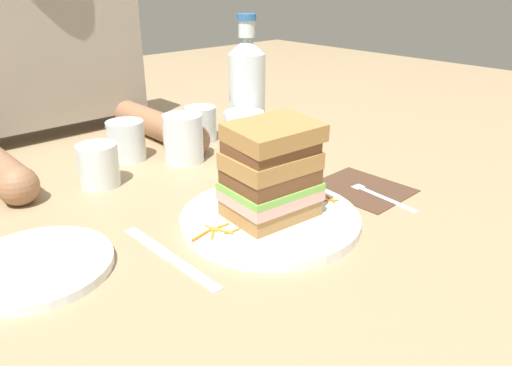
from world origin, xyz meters
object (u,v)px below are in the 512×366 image
Objects in this scene: napkin_dark at (362,188)px; juice_glass at (244,141)px; fork at (372,191)px; knife at (172,258)px; main_plate at (270,219)px; empty_tumbler_3 at (99,165)px; empty_tumbler_0 at (183,139)px; side_plate at (37,266)px; water_bottle at (247,94)px; empty_tumbler_2 at (126,141)px; diner_across at (32,17)px; sandwich at (271,172)px; empty_tumbler_1 at (201,124)px.

napkin_dark is 0.24m from juice_glass.
fork reaches higher than napkin_dark.
fork reaches higher than knife.
empty_tumbler_3 is at bearing 111.84° from main_plate.
juice_glass is 0.12m from empty_tumbler_0.
side_plate is (-0.14, 0.09, 0.00)m from knife.
knife is 0.16m from side_plate.
juice_glass is at bearing -18.24° from empty_tumbler_3.
water_bottle reaches higher than empty_tumbler_2.
empty_tumbler_0 is (-0.14, 0.33, 0.04)m from fork.
empty_tumbler_0 is at bearing 52.66° from knife.
juice_glass reaches higher than napkin_dark.
juice_glass is at bearing -62.48° from diner_across.
empty_tumbler_2 is at bearing 69.16° from knife.
fork is at bearing -95.15° from napkin_dark.
main_plate is 0.31m from side_plate.
side_plate is at bearing 160.61° from sandwich.
empty_tumbler_3 is (-0.31, 0.33, 0.03)m from fork.
knife is (-0.16, 0.01, -0.08)m from sandwich.
water_bottle reaches higher than empty_tumbler_0.
empty_tumbler_1 is at bearing 96.12° from napkin_dark.
napkin_dark is at bearing -64.99° from empty_tumbler_0.
side_plate is (-0.49, 0.12, 0.00)m from napkin_dark.
sandwich is at bearing -86.71° from empty_tumbler_2.
empty_tumbler_3 is at bearing 47.15° from side_plate.
diner_across is (-0.23, 0.24, 0.21)m from empty_tumbler_1.
sandwich reaches higher than juice_glass.
side_plate is at bearing -135.07° from empty_tumbler_2.
water_bottle reaches higher than napkin_dark.
knife is at bearing 174.98° from sandwich.
empty_tumbler_1 is 0.53m from side_plate.
diner_across is (-0.27, 0.63, 0.25)m from napkin_dark.
fork is 1.82× the size of empty_tumbler_0.
napkin_dark is (0.20, -0.02, -0.01)m from main_plate.
napkin_dark and knife have the same top height.
diner_across is at bearing 133.99° from empty_tumbler_1.
empty_tumbler_3 is (-0.12, 0.29, -0.04)m from sandwich.
diner_across reaches higher than empty_tumbler_3.
water_bottle is 2.89× the size of empty_tumbler_0.
water_bottle reaches higher than fork.
empty_tumbler_2 reaches higher than empty_tumbler_3.
empty_tumbler_1 is 0.28m from empty_tumbler_3.
empty_tumbler_2 is at bearing 93.22° from main_plate.
empty_tumbler_3 reaches higher than main_plate.
empty_tumbler_1 is at bearing -46.01° from diner_across.
diner_across is (0.22, 0.51, 0.25)m from side_plate.
water_bottle is at bearing 54.50° from sandwich.
sandwich reaches higher than fork.
juice_glass is 1.30× the size of empty_tumbler_2.
knife is (-0.35, 0.05, -0.00)m from fork.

